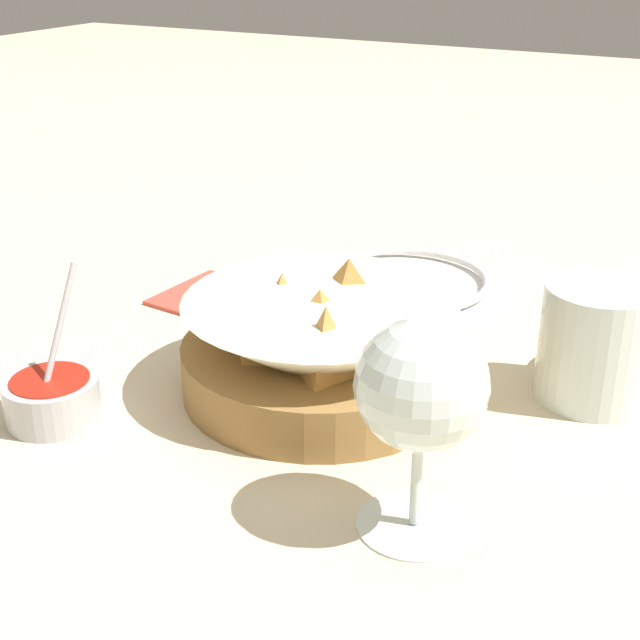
{
  "coord_description": "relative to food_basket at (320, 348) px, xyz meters",
  "views": [
    {
      "loc": [
        -0.57,
        -0.31,
        0.35
      ],
      "look_at": [
        -0.01,
        -0.01,
        0.06
      ],
      "focal_mm": 50.0,
      "sensor_mm": 36.0,
      "label": 1
    }
  ],
  "objects": [
    {
      "name": "ground_plane",
      "position": [
        0.01,
        0.01,
        -0.04
      ],
      "size": [
        4.0,
        4.0,
        0.0
      ],
      "primitive_type": "plane",
      "color": "beige"
    },
    {
      "name": "food_basket",
      "position": [
        0.0,
        0.0,
        0.0
      ],
      "size": [
        0.22,
        0.22,
        0.1
      ],
      "color": "olive",
      "rests_on": "ground_plane"
    },
    {
      "name": "sauce_cup",
      "position": [
        -0.14,
        0.16,
        -0.02
      ],
      "size": [
        0.08,
        0.07,
        0.11
      ],
      "color": "#B7B7BC",
      "rests_on": "ground_plane"
    },
    {
      "name": "wine_glass",
      "position": [
        -0.13,
        -0.14,
        0.06
      ],
      "size": [
        0.08,
        0.08,
        0.14
      ],
      "color": "silver",
      "rests_on": "ground_plane"
    },
    {
      "name": "beer_mug",
      "position": [
        0.09,
        -0.19,
        0.01
      ],
      "size": [
        0.12,
        0.09,
        0.09
      ],
      "color": "silver",
      "rests_on": "ground_plane"
    },
    {
      "name": "side_plate",
      "position": [
        0.23,
        0.02,
        -0.03
      ],
      "size": [
        0.18,
        0.18,
        0.01
      ],
      "color": "white",
      "rests_on": "ground_plane"
    },
    {
      "name": "napkin",
      "position": [
        0.12,
        0.2,
        -0.03
      ],
      "size": [
        0.11,
        0.07,
        0.01
      ],
      "color": "#DB4C3D",
      "rests_on": "ground_plane"
    }
  ]
}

